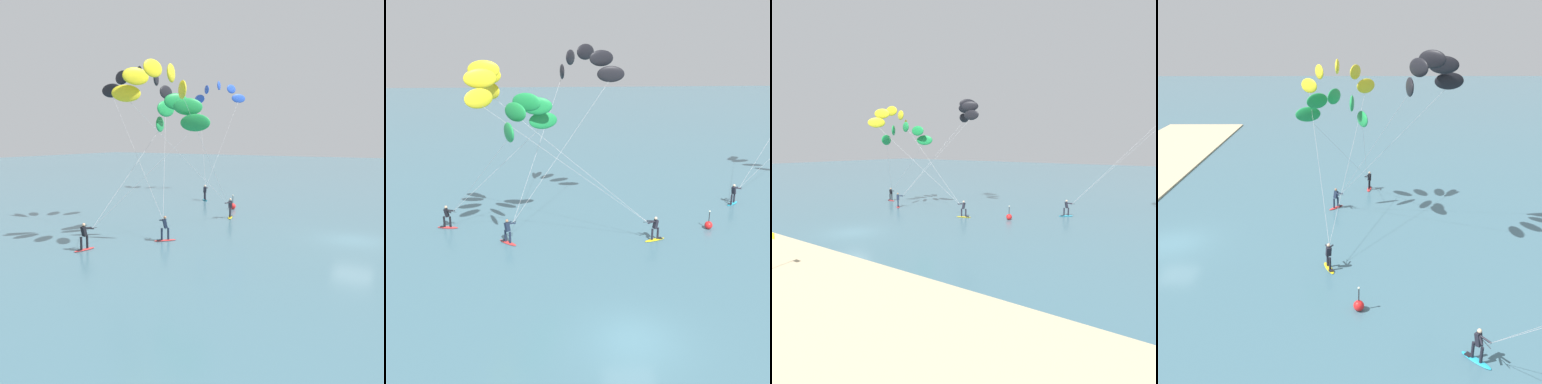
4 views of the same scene
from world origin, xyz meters
The scene contains 6 objects.
ground_plane centered at (0.00, 0.00, 0.00)m, with size 240.00×240.00×0.00m, color #426B7A.
kitesurfer_nearshore centered at (-0.98, 16.69, 10.80)m, with size 8.84×9.19×12.49m.
kitesurfer_mid_water centered at (-6.86, 11.02, 9.96)m, with size 12.42×5.89×11.60m.
kitesurfer_far_out centered at (20.67, 20.54, 12.01)m, with size 12.15×7.26×13.79m.
kitesurfer_downwind centered at (-5.04, 10.96, 8.15)m, with size 8.69×6.15×9.73m.
marker_buoy centered at (7.64, 12.38, 0.30)m, with size 0.56×0.56×1.38m.
Camera 1 is at (-30.31, -5.10, 6.90)m, focal length 41.49 mm.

